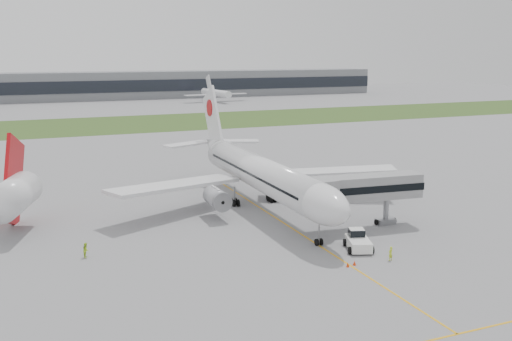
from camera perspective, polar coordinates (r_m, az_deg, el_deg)
name	(u,v)px	position (r m, az deg, el deg)	size (l,w,h in m)	color
ground	(271,215)	(85.76, 1.49, -4.44)	(600.00, 600.00, 0.00)	gray
apron_markings	(285,224)	(81.41, 2.92, -5.35)	(70.00, 70.00, 0.04)	gold
grass_strip	(129,124)	(199.57, -12.60, 4.59)	(600.00, 50.00, 0.02)	#365520
terminal_building	(90,86)	(307.46, -16.25, 8.13)	(320.00, 22.30, 14.00)	gray
airliner	(258,172)	(88.74, 0.24, -0.12)	(48.13, 53.95, 17.88)	silver
pushback_tug	(358,241)	(72.10, 10.15, -6.91)	(4.19, 5.10, 2.31)	white
jet_bridge	(362,189)	(79.29, 10.53, -1.80)	(16.57, 4.93, 7.58)	gray
safety_cone_left	(348,265)	(66.32, 9.16, -9.29)	(0.40, 0.40, 0.54)	red
safety_cone_right	(354,263)	(66.96, 9.82, -9.09)	(0.41, 0.41, 0.56)	red
ground_crew_near	(391,253)	(69.09, 13.30, -8.08)	(0.62, 0.41, 1.70)	#C4E125
ground_crew_far	(86,250)	(71.13, -16.64, -7.64)	(0.87, 0.68, 1.79)	#A6D723
neighbor_aircraft	(13,194)	(82.62, -23.09, -2.15)	(7.57, 16.92, 13.67)	#AD090F
distant_aircraft_right	(216,102)	(283.28, -4.02, 6.88)	(32.25, 28.46, 12.33)	silver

